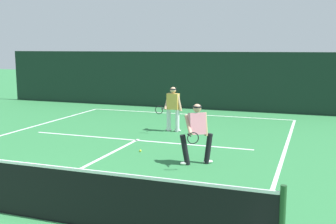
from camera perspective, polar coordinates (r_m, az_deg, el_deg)
The scene contains 8 objects.
court_line_baseline_far at distance 18.50m, azimuth 2.65°, elevation -0.29°, with size 9.23×0.10×0.01m, color white.
court_line_service at distance 13.37m, azimuth -4.42°, elevation -3.90°, with size 7.53×0.10×0.01m, color white.
court_line_centre at distance 10.78m, azimuth -11.04°, elevation -7.20°, with size 0.10×6.40×0.01m, color white.
player_near at distance 10.49m, azimuth 4.00°, elevation -2.71°, with size 0.81×1.02×1.56m.
player_far at distance 14.58m, azimuth 0.66°, elevation 0.67°, with size 0.80×0.82×1.59m.
tennis_ball at distance 11.90m, azimuth -3.84°, elevation -5.36°, with size 0.07×0.07×0.07m, color #D1E033.
tennis_ball_extra at distance 9.86m, azimuth -13.32°, elevation -8.63°, with size 0.07×0.07×0.07m, color #D1E033.
back_fence_windscreen at distance 20.01m, azimuth 4.17°, elevation 4.35°, with size 21.37×0.12×2.75m, color #172D23.
Camera 1 is at (5.36, -5.67, 2.97)m, focal length 44.16 mm.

